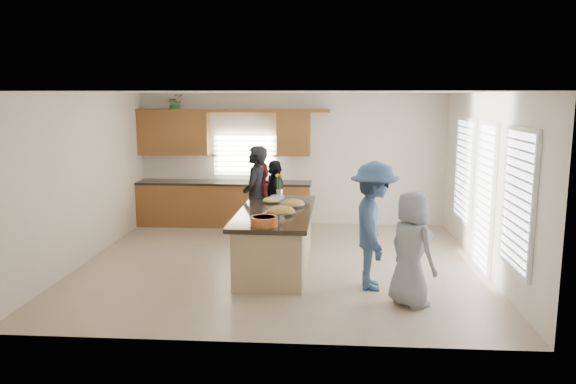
# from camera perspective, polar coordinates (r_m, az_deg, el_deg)

# --- Properties ---
(floor) EXTENTS (6.50, 6.50, 0.00)m
(floor) POSITION_cam_1_polar(r_m,az_deg,el_deg) (9.36, -0.81, -7.31)
(floor) COLOR tan
(floor) RESTS_ON ground
(room_shell) EXTENTS (6.52, 6.02, 2.81)m
(room_shell) POSITION_cam_1_polar(r_m,az_deg,el_deg) (8.98, -0.84, 4.36)
(room_shell) COLOR silver
(room_shell) RESTS_ON ground
(back_cabinetry) EXTENTS (4.08, 0.66, 2.46)m
(back_cabinetry) POSITION_cam_1_polar(r_m,az_deg,el_deg) (12.00, -6.71, 0.92)
(back_cabinetry) COLOR brown
(back_cabinetry) RESTS_ON ground
(right_wall_glazing) EXTENTS (0.06, 4.00, 2.25)m
(right_wall_glazing) POSITION_cam_1_polar(r_m,az_deg,el_deg) (9.22, 19.46, 0.44)
(right_wall_glazing) COLOR white
(right_wall_glazing) RESTS_ON ground
(island) EXTENTS (1.20, 2.72, 0.95)m
(island) POSITION_cam_1_polar(r_m,az_deg,el_deg) (9.04, -1.25, -4.94)
(island) COLOR tan
(island) RESTS_ON ground
(platter_front) EXTENTS (0.49, 0.49, 0.20)m
(platter_front) POSITION_cam_1_polar(r_m,az_deg,el_deg) (8.65, -0.71, -2.04)
(platter_front) COLOR black
(platter_front) RESTS_ON island
(platter_mid) EXTENTS (0.44, 0.44, 0.18)m
(platter_mid) POSITION_cam_1_polar(r_m,az_deg,el_deg) (9.26, 0.49, -1.25)
(platter_mid) COLOR black
(platter_mid) RESTS_ON island
(platter_back) EXTENTS (0.32, 0.32, 0.13)m
(platter_back) POSITION_cam_1_polar(r_m,az_deg,el_deg) (9.55, -1.71, -0.91)
(platter_back) COLOR black
(platter_back) RESTS_ON island
(salad_bowl) EXTENTS (0.39, 0.39, 0.13)m
(salad_bowl) POSITION_cam_1_polar(r_m,az_deg,el_deg) (7.86, -2.44, -2.93)
(salad_bowl) COLOR #BF5D22
(salad_bowl) RESTS_ON island
(clear_cup) EXTENTS (0.07, 0.07, 0.11)m
(clear_cup) POSITION_cam_1_polar(r_m,az_deg,el_deg) (8.02, -0.64, -2.78)
(clear_cup) COLOR white
(clear_cup) RESTS_ON island
(plate_stack) EXTENTS (0.24, 0.24, 0.05)m
(plate_stack) POSITION_cam_1_polar(r_m,az_deg,el_deg) (9.91, -1.10, -0.51)
(plate_stack) COLOR #AD89C8
(plate_stack) RESTS_ON island
(flower_vase) EXTENTS (0.14, 0.14, 0.44)m
(flower_vase) POSITION_cam_1_polar(r_m,az_deg,el_deg) (9.90, -0.87, 0.64)
(flower_vase) COLOR silver
(flower_vase) RESTS_ON island
(potted_plant) EXTENTS (0.42, 0.39, 0.37)m
(potted_plant) POSITION_cam_1_polar(r_m,az_deg,el_deg) (12.16, -11.36, 8.83)
(potted_plant) COLOR #3B7E32
(potted_plant) RESTS_ON back_cabinetry
(woman_left_back) EXTENTS (0.54, 0.74, 1.87)m
(woman_left_back) POSITION_cam_1_polar(r_m,az_deg,el_deg) (10.09, -3.33, -0.60)
(woman_left_back) COLOR black
(woman_left_back) RESTS_ON ground
(woman_left_mid) EXTENTS (0.73, 0.84, 1.48)m
(woman_left_mid) POSITION_cam_1_polar(r_m,az_deg,el_deg) (10.85, -2.89, -0.89)
(woman_left_mid) COLOR #591A1B
(woman_left_mid) RESTS_ON ground
(woman_left_front) EXTENTS (0.67, 1.00, 1.59)m
(woman_left_front) POSITION_cam_1_polar(r_m,az_deg,el_deg) (10.35, -1.34, -1.11)
(woman_left_front) COLOR black
(woman_left_front) RESTS_ON ground
(woman_right_back) EXTENTS (0.72, 1.21, 1.84)m
(woman_right_back) POSITION_cam_1_polar(r_m,az_deg,el_deg) (8.08, 8.72, -3.41)
(woman_right_back) COLOR #324A6E
(woman_right_back) RESTS_ON ground
(woman_right_front) EXTENTS (0.82, 0.89, 1.53)m
(woman_right_front) POSITION_cam_1_polar(r_m,az_deg,el_deg) (7.54, 12.43, -5.71)
(woman_right_front) COLOR gray
(woman_right_front) RESTS_ON ground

